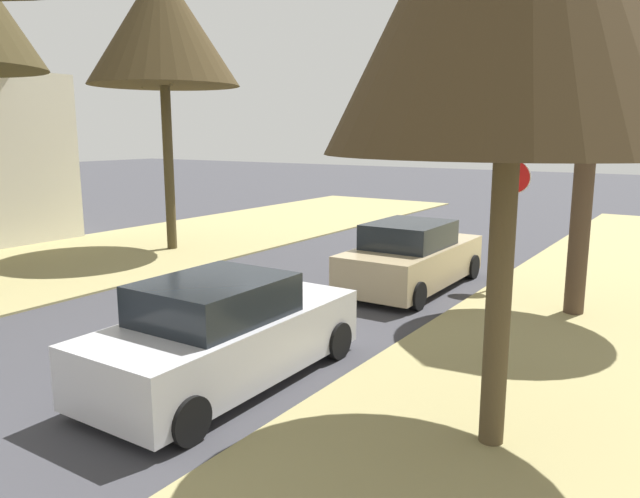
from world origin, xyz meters
TOP-DOWN VIEW (x-y plane):
  - stop_sign_far at (3.95, 14.74)m, footprint 0.81×0.51m
  - street_tree_right_mid_b at (5.75, 13.24)m, footprint 3.68×3.68m
  - street_tree_left_mid_b at (-6.11, 13.62)m, footprint 4.42×4.42m
  - parked_sedan_silver at (2.21, 6.91)m, footprint 1.97×4.41m
  - parked_sedan_tan at (2.11, 13.42)m, footprint 1.97×4.41m

SIDE VIEW (x-z plane):
  - parked_sedan_silver at x=2.21m, z-range -0.06..1.51m
  - parked_sedan_tan at x=2.11m, z-range -0.06..1.51m
  - stop_sign_far at x=3.95m, z-range 0.70..3.65m
  - street_tree_right_mid_b at x=5.75m, z-range 2.08..9.60m
  - street_tree_left_mid_b at x=-6.11m, z-range 2.47..10.81m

